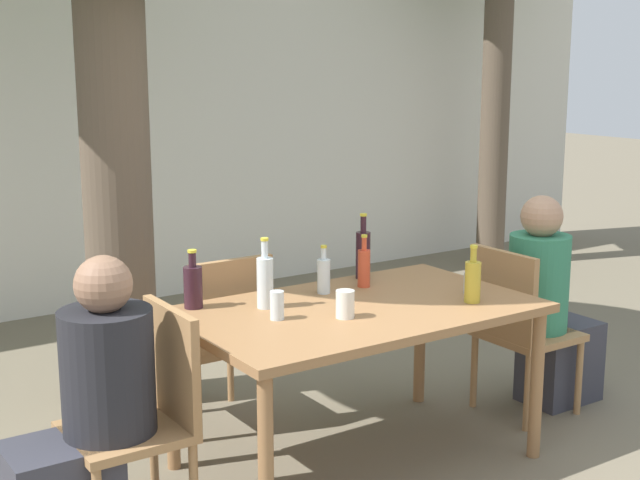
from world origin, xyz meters
name	(u,v)px	position (x,y,z in m)	size (l,w,h in m)	color
ground_plane	(356,462)	(0.00, 0.00, 0.00)	(30.00, 30.00, 0.00)	#706651
cafe_building_wall	(96,118)	(0.00, 3.21, 1.40)	(10.00, 0.08, 2.80)	silver
dining_table_front	(357,322)	(0.00, 0.00, 0.67)	(1.57, 0.95, 0.75)	#996B42
patio_chair_0	(146,408)	(-1.02, 0.00, 0.50)	(0.44, 0.44, 0.89)	#A87A4C
patio_chair_1	(517,322)	(1.02, 0.00, 0.50)	(0.44, 0.44, 0.89)	#A87A4C
patio_chair_2	(222,332)	(-0.31, 0.71, 0.50)	(0.44, 0.44, 0.89)	#A87A4C
person_seated_0	(87,420)	(-1.25, 0.00, 0.50)	(0.58, 0.35, 1.12)	#383842
person_seated_1	(549,313)	(1.25, 0.00, 0.51)	(0.56, 0.31, 1.14)	#383842
wine_bottle_0	(193,285)	(-0.62, 0.39, 0.85)	(0.08, 0.08, 0.26)	#331923
water_bottle_1	(265,281)	(-0.35, 0.21, 0.87)	(0.07, 0.07, 0.32)	silver
soda_bottle_2	(364,267)	(0.23, 0.26, 0.84)	(0.06, 0.06, 0.26)	#DB4C2D
water_bottle_3	(324,275)	(0.00, 0.27, 0.83)	(0.06, 0.06, 0.23)	silver
wine_bottle_4	(363,253)	(0.33, 0.40, 0.87)	(0.07, 0.07, 0.33)	#331923
oil_cruet_5	(473,280)	(0.47, -0.23, 0.85)	(0.07, 0.07, 0.26)	gold
drinking_glass_0	(277,305)	(-0.40, 0.03, 0.81)	(0.06, 0.06, 0.12)	silver
drinking_glass_1	(345,304)	(-0.15, -0.11, 0.81)	(0.08, 0.08, 0.12)	silver
drinking_glass_2	(471,283)	(0.57, -0.12, 0.80)	(0.07, 0.07, 0.10)	silver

